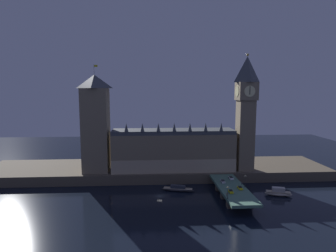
{
  "coord_description": "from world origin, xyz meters",
  "views": [
    {
      "loc": [
        -4.29,
        -142.18,
        55.04
      ],
      "look_at": [
        5.62,
        20.0,
        34.75
      ],
      "focal_mm": 30.0,
      "sensor_mm": 36.0,
      "label": 1
    }
  ],
  "objects_px": {
    "car_southbound_trail": "(231,178)",
    "boat_downstream": "(278,193)",
    "victoria_tower": "(96,123)",
    "car_northbound_trail": "(231,191)",
    "pedestrian_mid_walk": "(242,183)",
    "clock_tower": "(246,110)",
    "car_southbound_lead": "(240,188)",
    "street_lamp_mid": "(245,180)",
    "street_lamp_near": "(228,191)",
    "pedestrian_near_rail": "(227,194)",
    "car_northbound_lead": "(223,181)",
    "boat_upstream": "(178,189)"
  },
  "relations": [
    {
      "from": "clock_tower",
      "to": "street_lamp_near",
      "type": "distance_m",
      "value": 61.92
    },
    {
      "from": "street_lamp_near",
      "to": "street_lamp_mid",
      "type": "bearing_deg",
      "value": 48.32
    },
    {
      "from": "car_southbound_trail",
      "to": "boat_downstream",
      "type": "bearing_deg",
      "value": -27.89
    },
    {
      "from": "car_northbound_trail",
      "to": "pedestrian_mid_walk",
      "type": "bearing_deg",
      "value": 51.41
    },
    {
      "from": "boat_upstream",
      "to": "clock_tower",
      "type": "bearing_deg",
      "value": 24.1
    },
    {
      "from": "pedestrian_near_rail",
      "to": "boat_upstream",
      "type": "relative_size",
      "value": 0.09
    },
    {
      "from": "car_northbound_lead",
      "to": "boat_downstream",
      "type": "bearing_deg",
      "value": -12.21
    },
    {
      "from": "street_lamp_near",
      "to": "car_northbound_trail",
      "type": "bearing_deg",
      "value": 64.3
    },
    {
      "from": "car_southbound_trail",
      "to": "pedestrian_near_rail",
      "type": "bearing_deg",
      "value": -110.01
    },
    {
      "from": "car_northbound_lead",
      "to": "street_lamp_near",
      "type": "relative_size",
      "value": 0.75
    },
    {
      "from": "car_southbound_trail",
      "to": "boat_downstream",
      "type": "distance_m",
      "value": 25.57
    },
    {
      "from": "car_northbound_lead",
      "to": "street_lamp_near",
      "type": "distance_m",
      "value": 22.93
    },
    {
      "from": "pedestrian_mid_walk",
      "to": "boat_downstream",
      "type": "height_order",
      "value": "pedestrian_mid_walk"
    },
    {
      "from": "car_southbound_trail",
      "to": "pedestrian_mid_walk",
      "type": "height_order",
      "value": "pedestrian_mid_walk"
    },
    {
      "from": "victoria_tower",
      "to": "pedestrian_mid_walk",
      "type": "distance_m",
      "value": 91.42
    },
    {
      "from": "car_northbound_trail",
      "to": "boat_downstream",
      "type": "distance_m",
      "value": 30.16
    },
    {
      "from": "victoria_tower",
      "to": "car_southbound_lead",
      "type": "relative_size",
      "value": 14.37
    },
    {
      "from": "pedestrian_mid_walk",
      "to": "street_lamp_near",
      "type": "bearing_deg",
      "value": -124.07
    },
    {
      "from": "clock_tower",
      "to": "street_lamp_mid",
      "type": "distance_m",
      "value": 47.31
    },
    {
      "from": "pedestrian_mid_walk",
      "to": "boat_upstream",
      "type": "relative_size",
      "value": 0.09
    },
    {
      "from": "pedestrian_mid_walk",
      "to": "street_lamp_mid",
      "type": "relative_size",
      "value": 0.25
    },
    {
      "from": "car_northbound_trail",
      "to": "boat_downstream",
      "type": "xyz_separation_m",
      "value": [
        28.36,
        9.11,
        -4.72
      ]
    },
    {
      "from": "car_southbound_lead",
      "to": "street_lamp_near",
      "type": "relative_size",
      "value": 0.77
    },
    {
      "from": "pedestrian_mid_walk",
      "to": "street_lamp_near",
      "type": "height_order",
      "value": "street_lamp_near"
    },
    {
      "from": "car_northbound_trail",
      "to": "boat_upstream",
      "type": "bearing_deg",
      "value": 141.15
    },
    {
      "from": "clock_tower",
      "to": "boat_downstream",
      "type": "xyz_separation_m",
      "value": [
        8.82,
        -29.71,
        -42.14
      ]
    },
    {
      "from": "street_lamp_mid",
      "to": "car_southbound_lead",
      "type": "bearing_deg",
      "value": -142.08
    },
    {
      "from": "pedestrian_mid_walk",
      "to": "street_lamp_near",
      "type": "xyz_separation_m",
      "value": [
        -12.7,
        -18.79,
        2.81
      ]
    },
    {
      "from": "boat_upstream",
      "to": "pedestrian_mid_walk",
      "type": "bearing_deg",
      "value": -13.16
    },
    {
      "from": "victoria_tower",
      "to": "car_northbound_trail",
      "type": "xyz_separation_m",
      "value": [
        72.11,
        -41.63,
        -29.15
      ]
    },
    {
      "from": "pedestrian_mid_walk",
      "to": "car_northbound_lead",
      "type": "bearing_deg",
      "value": 158.27
    },
    {
      "from": "clock_tower",
      "to": "car_northbound_trail",
      "type": "distance_m",
      "value": 57.35
    },
    {
      "from": "car_southbound_lead",
      "to": "pedestrian_near_rail",
      "type": "relative_size",
      "value": 2.6
    },
    {
      "from": "car_northbound_lead",
      "to": "street_lamp_mid",
      "type": "xyz_separation_m",
      "value": [
        9.63,
        -7.75,
        3.33
      ]
    },
    {
      "from": "pedestrian_near_rail",
      "to": "pedestrian_mid_walk",
      "type": "relative_size",
      "value": 1.06
    },
    {
      "from": "car_northbound_lead",
      "to": "pedestrian_near_rail",
      "type": "xyz_separation_m",
      "value": [
        -3.08,
        -19.73,
        0.21
      ]
    },
    {
      "from": "car_southbound_lead",
      "to": "street_lamp_near",
      "type": "xyz_separation_m",
      "value": [
        -9.63,
        -12.01,
        3.03
      ]
    },
    {
      "from": "car_southbound_trail",
      "to": "boat_downstream",
      "type": "xyz_separation_m",
      "value": [
        22.21,
        -11.75,
        -4.75
      ]
    },
    {
      "from": "pedestrian_near_rail",
      "to": "street_lamp_mid",
      "type": "relative_size",
      "value": 0.27
    },
    {
      "from": "boat_downstream",
      "to": "street_lamp_mid",
      "type": "bearing_deg",
      "value": -175.09
    },
    {
      "from": "car_southbound_lead",
      "to": "boat_downstream",
      "type": "bearing_deg",
      "value": 11.0
    },
    {
      "from": "pedestrian_mid_walk",
      "to": "boat_upstream",
      "type": "bearing_deg",
      "value": 166.84
    },
    {
      "from": "pedestrian_near_rail",
      "to": "boat_upstream",
      "type": "height_order",
      "value": "pedestrian_near_rail"
    },
    {
      "from": "street_lamp_mid",
      "to": "boat_upstream",
      "type": "distance_m",
      "value": 36.66
    },
    {
      "from": "car_southbound_trail",
      "to": "boat_upstream",
      "type": "xyz_separation_m",
      "value": [
        -30.15,
        -1.53,
        -5.19
      ]
    },
    {
      "from": "car_northbound_trail",
      "to": "boat_upstream",
      "type": "relative_size",
      "value": 0.22
    },
    {
      "from": "victoria_tower",
      "to": "pedestrian_mid_walk",
      "type": "bearing_deg",
      "value": -20.29
    },
    {
      "from": "car_southbound_lead",
      "to": "street_lamp_mid",
      "type": "relative_size",
      "value": 0.7
    },
    {
      "from": "pedestrian_near_rail",
      "to": "boat_upstream",
      "type": "distance_m",
      "value": 32.16
    },
    {
      "from": "clock_tower",
      "to": "car_northbound_lead",
      "type": "xyz_separation_m",
      "value": [
        -19.54,
        -23.57,
        -37.38
      ]
    }
  ]
}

